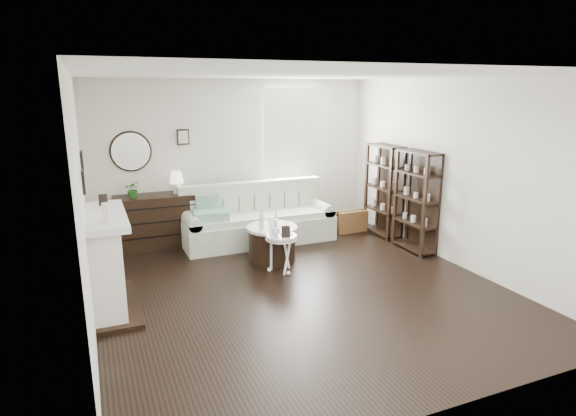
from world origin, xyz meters
name	(u,v)px	position (x,y,z in m)	size (l,w,h in m)	color
room	(275,142)	(0.73, 2.70, 1.60)	(5.50, 5.50, 5.50)	black
fireplace	(107,265)	(-2.32, 0.30, 0.54)	(0.50, 1.40, 1.84)	white
shelf_unit_far	(384,190)	(2.33, 1.55, 0.80)	(0.30, 0.80, 1.60)	black
shelf_unit_near	(416,201)	(2.33, 0.65, 0.80)	(0.30, 0.80, 1.60)	black
sofa	(257,222)	(0.16, 2.08, 0.33)	(2.53, 0.88, 0.98)	beige
quilt	(211,215)	(-0.67, 1.95, 0.58)	(0.55, 0.45, 0.14)	#238365
suitcase	(352,221)	(1.91, 1.90, 0.20)	(0.59, 0.20, 0.39)	brown
dresser	(156,221)	(-1.46, 2.47, 0.43)	(1.28, 0.55, 0.86)	black
table_lamp	(177,182)	(-1.09, 2.47, 1.04)	(0.23, 0.23, 0.37)	#F5E7CE
potted_plant	(133,189)	(-1.78, 2.42, 0.99)	(0.25, 0.21, 0.27)	#1D5317
drum_table	(272,243)	(0.05, 1.08, 0.27)	(0.76, 0.76, 0.53)	black
pedestal_table	(281,238)	(0.00, 0.59, 0.49)	(0.45, 0.45, 0.54)	white
eiffel_drum	(276,218)	(0.13, 1.13, 0.63)	(0.12, 0.12, 0.20)	black
bottle_drum	(262,220)	(-0.14, 0.99, 0.68)	(0.07, 0.07, 0.30)	silver
card_frame_drum	(273,224)	(-0.01, 0.89, 0.62)	(0.13, 0.01, 0.18)	white
eiffel_ped	(286,228)	(0.09, 0.62, 0.63)	(0.11, 0.11, 0.18)	black
flask_ped	(276,227)	(-0.08, 0.61, 0.66)	(0.12, 0.12, 0.23)	silver
card_frame_ped	(286,232)	(0.02, 0.48, 0.62)	(0.12, 0.01, 0.16)	black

